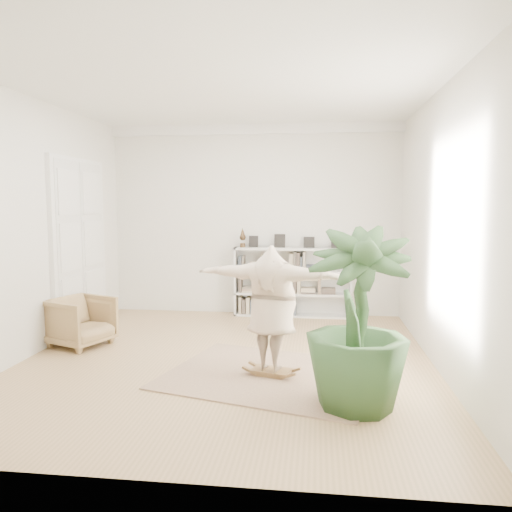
{
  "coord_description": "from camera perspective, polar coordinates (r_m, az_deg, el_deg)",
  "views": [
    {
      "loc": [
        1.19,
        -6.5,
        2.12
      ],
      "look_at": [
        0.35,
        0.4,
        1.39
      ],
      "focal_mm": 35.0,
      "sensor_mm": 36.0,
      "label": 1
    }
  ],
  "objects": [
    {
      "name": "rug",
      "position": [
        6.34,
        1.77,
        -13.47
      ],
      "size": [
        2.94,
        2.58,
        0.02
      ],
      "primitive_type": "cube",
      "rotation": [
        0.0,
        0.0,
        -0.26
      ],
      "color": "tan",
      "rests_on": "floor"
    },
    {
      "name": "floor",
      "position": [
        6.94,
        -3.33,
        -11.81
      ],
      "size": [
        6.0,
        6.0,
        0.0
      ],
      "primitive_type": "plane",
      "color": "#A78756",
      "rests_on": "ground"
    },
    {
      "name": "rocker_board",
      "position": [
        6.32,
        1.78,
        -13.0
      ],
      "size": [
        0.53,
        0.4,
        0.1
      ],
      "rotation": [
        0.0,
        0.0,
        -0.26
      ],
      "color": "brown",
      "rests_on": "rug"
    },
    {
      "name": "bookshelf",
      "position": [
        9.45,
        4.17,
        -3.07
      ],
      "size": [
        2.2,
        0.35,
        1.64
      ],
      "color": "silver",
      "rests_on": "floor"
    },
    {
      "name": "armchair",
      "position": [
        7.96,
        -19.4,
        -7.07
      ],
      "size": [
        1.05,
        1.03,
        0.74
      ],
      "primitive_type": "imported",
      "rotation": [
        0.0,
        0.0,
        1.19
      ],
      "color": "tan",
      "rests_on": "floor"
    },
    {
      "name": "room_shell",
      "position": [
        9.62,
        -0.23,
        14.29
      ],
      "size": [
        6.0,
        6.0,
        6.0
      ],
      "color": "silver",
      "rests_on": "floor"
    },
    {
      "name": "person",
      "position": [
        6.1,
        1.8,
        -5.64
      ],
      "size": [
        1.96,
        0.99,
        1.54
      ],
      "primitive_type": "imported",
      "rotation": [
        0.0,
        0.0,
        2.88
      ],
      "color": "beige",
      "rests_on": "rocker_board"
    },
    {
      "name": "houseplant",
      "position": [
        5.26,
        11.47,
        -7.05
      ],
      "size": [
        1.15,
        1.15,
        1.89
      ],
      "primitive_type": "imported",
      "rotation": [
        0.0,
        0.0,
        -0.09
      ],
      "color": "#2D5028",
      "rests_on": "floor"
    },
    {
      "name": "doors",
      "position": [
        8.75,
        -19.49,
        0.92
      ],
      "size": [
        0.09,
        1.78,
        2.92
      ],
      "color": "white",
      "rests_on": "floor"
    }
  ]
}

